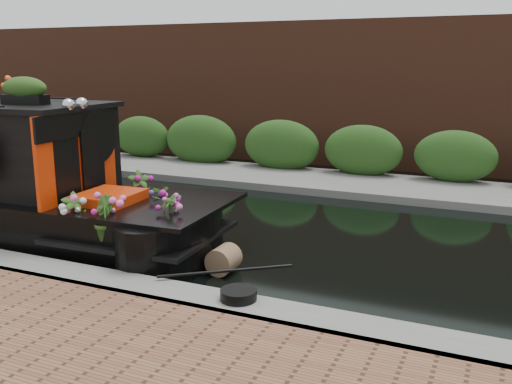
% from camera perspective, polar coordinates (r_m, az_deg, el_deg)
% --- Properties ---
extents(ground, '(80.00, 80.00, 0.00)m').
position_cam_1_polar(ground, '(10.63, -7.71, -3.03)').
color(ground, black).
rests_on(ground, ground).
extents(near_bank_coping, '(40.00, 0.60, 0.50)m').
position_cam_1_polar(near_bank_coping, '(8.16, -20.03, -8.74)').
color(near_bank_coping, slate).
rests_on(near_bank_coping, ground).
extents(far_bank_path, '(40.00, 2.40, 0.34)m').
position_cam_1_polar(far_bank_path, '(14.26, 1.14, 1.21)').
color(far_bank_path, slate).
rests_on(far_bank_path, ground).
extents(far_hedge, '(40.00, 1.10, 2.80)m').
position_cam_1_polar(far_hedge, '(15.08, 2.47, 1.85)').
color(far_hedge, '#234818').
rests_on(far_hedge, ground).
extents(far_brick_wall, '(40.00, 1.00, 8.00)m').
position_cam_1_polar(far_brick_wall, '(17.02, 5.07, 3.10)').
color(far_brick_wall, '#552C1C').
rests_on(far_brick_wall, ground).
extents(rope_fender, '(0.39, 0.41, 0.39)m').
position_cam_1_polar(rope_fender, '(8.05, -3.25, -6.76)').
color(rope_fender, brown).
rests_on(rope_fender, ground).
extents(coiled_mooring_rope, '(0.42, 0.42, 0.12)m').
position_cam_1_polar(coiled_mooring_rope, '(6.61, -1.76, -10.21)').
color(coiled_mooring_rope, black).
rests_on(coiled_mooring_rope, near_bank_coping).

